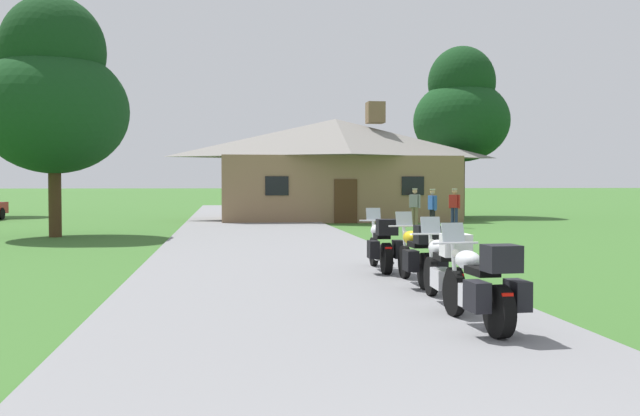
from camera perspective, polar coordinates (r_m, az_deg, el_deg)
ground_plane at (r=22.44m, az=-4.21°, el=-2.89°), size 500.00×500.00×0.00m
asphalt_driveway at (r=20.45m, az=-3.88°, el=-3.28°), size 6.40×80.00×0.06m
motorcycle_white_nearest_to_camera at (r=9.21m, az=12.93°, el=-6.17°), size 0.78×2.08×1.30m
motorcycle_white_second_in_row at (r=10.99m, az=9.97°, el=-4.77°), size 0.66×2.08×1.30m
motorcycle_yellow_third_in_row at (r=12.99m, az=7.91°, el=-3.77°), size 0.72×2.08×1.30m
motorcycle_white_farthest_in_row at (r=14.97m, az=5.00°, el=-2.99°), size 0.74×2.08×1.30m
stone_lodge at (r=36.96m, az=1.25°, el=3.23°), size 12.42×6.73×6.15m
bystander_gray_shirt_near_lodge at (r=31.35m, az=7.61°, el=0.22°), size 0.42×0.41×1.69m
bystander_red_shirt_beside_signpost at (r=31.03m, az=10.74°, el=0.19°), size 0.40×0.44×1.69m
bystander_blue_shirt_by_tree at (r=28.71m, az=9.01°, el=0.06°), size 0.29×0.54×1.69m
tree_right_of_lodge at (r=41.72m, az=11.28°, el=7.75°), size 5.47×5.47×9.71m
tree_left_near at (r=27.04m, az=-20.59°, el=8.61°), size 5.21×5.21×8.51m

